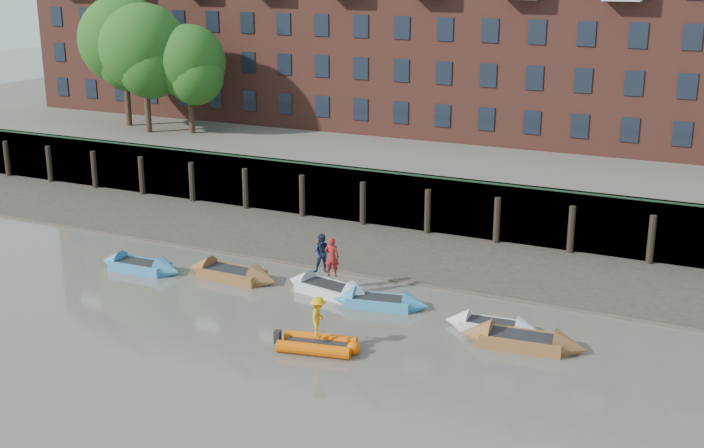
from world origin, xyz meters
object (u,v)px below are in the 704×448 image
Objects in this scene: rowboat_1 at (140,266)px; rowboat_4 at (379,302)px; rib_tender at (320,345)px; person_rower_a at (332,257)px; rowboat_5 at (492,326)px; rowboat_3 at (329,289)px; rowboat_6 at (522,341)px; person_rib_crew at (318,317)px; rowboat_2 at (232,274)px; person_rower_b at (323,254)px.

rowboat_4 is (12.64, 0.81, -0.01)m from rowboat_1.
person_rower_a reaches higher than rib_tender.
rowboat_5 is at bearing 161.09° from person_rower_a.
rowboat_5 is (8.01, -0.76, -0.04)m from rowboat_3.
person_rib_crew reaches higher than rowboat_6.
rowboat_2 reaches higher than rowboat_3.
person_rower_a is (5.36, 0.17, 1.60)m from rowboat_2.
rowboat_3 reaches higher than rowboat_4.
rowboat_4 is at bearing 162.80° from rowboat_6.
rib_tender is 6.25m from person_rower_a.
rowboat_1 is at bearing 54.66° from person_rib_crew.
rib_tender is at bearing -142.80° from rowboat_5.
rowboat_6 is at bearing 155.68° from person_rower_a.
rowboat_4 is 1.38× the size of rib_tender.
rowboat_3 is at bearing -27.43° from person_rower_a.
rowboat_2 reaches higher than rowboat_5.
rowboat_5 is at bearing 29.91° from rib_tender.
rowboat_1 is 19.50m from rowboat_6.
person_rower_b is at bearing 163.42° from rowboat_6.
person_rower_a is 1.00× the size of person_rower_b.
rowboat_5 is at bearing 5.39° from rowboat_3.
person_rib_crew reaches higher than rowboat_4.
rowboat_4 reaches higher than rowboat_5.
rowboat_4 is 5.34m from person_rib_crew.
rowboat_6 is at bearing -38.30° from rowboat_5.
rowboat_4 is 0.90× the size of rowboat_6.
rowboat_6 reaches higher than rowboat_1.
rowboat_2 is 2.70× the size of person_rower_b.
rowboat_3 is 6.15m from rib_tender.
rowboat_4 is 2.47× the size of person_rower_a.
rowboat_1 reaches higher than rowboat_4.
person_rower_b is 6.42m from person_rib_crew.
rowboat_3 is 2.66× the size of person_rower_b.
rowboat_1 is 1.01× the size of rowboat_4.
rib_tender is at bearing -102.96° from rowboat_4.
person_rower_a is 1.10× the size of person_rib_crew.
rowboat_5 is at bearing -64.89° from person_rib_crew.
rib_tender is at bearing -33.75° from rowboat_2.
rowboat_5 reaches higher than rib_tender.
rowboat_2 is 1.10× the size of rowboat_4.
person_rower_b reaches higher than rowboat_1.
rib_tender is 1.96× the size of person_rib_crew.
person_rower_b reaches higher than rowboat_4.
person_rib_crew is at bearing -34.00° from rowboat_2.
rowboat_3 is 2.74m from rowboat_4.
rowboat_1 is 1.40× the size of rib_tender.
rowboat_4 is (2.71, -0.38, -0.02)m from rowboat_3.
person_rower_b is (4.79, 0.37, 1.61)m from rowboat_2.
rowboat_4 is (7.89, -0.16, -0.03)m from rowboat_2.
person_rower_a is at bearing 4.50° from rowboat_1.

